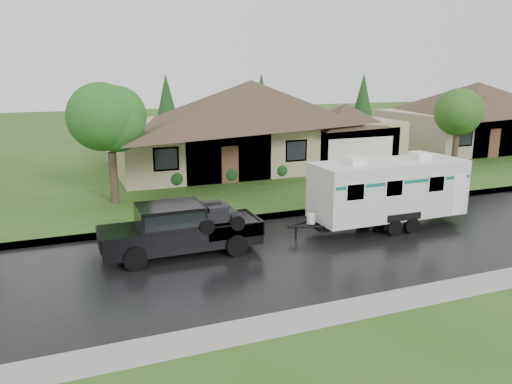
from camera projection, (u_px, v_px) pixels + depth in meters
ground at (329, 228)px, 20.67m from camera, size 140.00×140.00×0.00m
road at (355, 243)px, 18.86m from camera, size 140.00×8.00×0.01m
curb at (304, 212)px, 22.68m from camera, size 140.00×0.50×0.15m
lawn at (219, 165)px, 34.19m from camera, size 140.00×26.00×0.15m
house_main at (256, 113)px, 33.13m from camera, size 19.44×10.80×6.90m
house_neighbor at (480, 109)px, 40.83m from camera, size 15.12×9.72×6.45m
tree_left_green at (110, 122)px, 23.19m from camera, size 3.38×3.38×5.60m
tree_right_green at (459, 111)px, 31.79m from camera, size 3.23×3.23×5.34m
shrub_row at (280, 169)px, 29.63m from camera, size 13.60×1.00×1.00m
pickup_truck at (178, 228)px, 17.47m from camera, size 5.53×2.10×1.84m
travel_trailer at (388, 189)px, 20.48m from camera, size 6.82×2.40×3.06m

